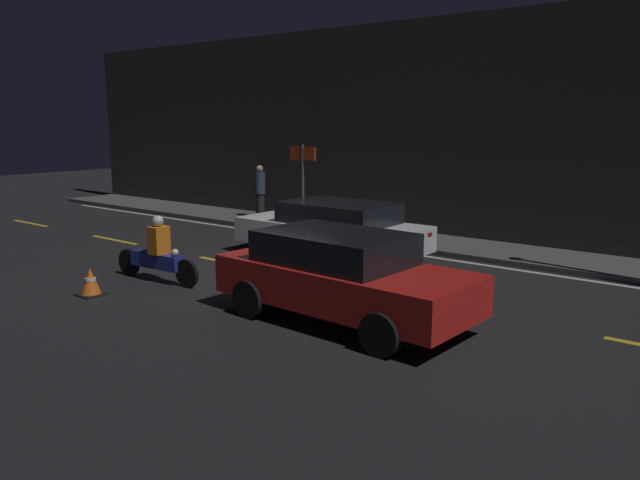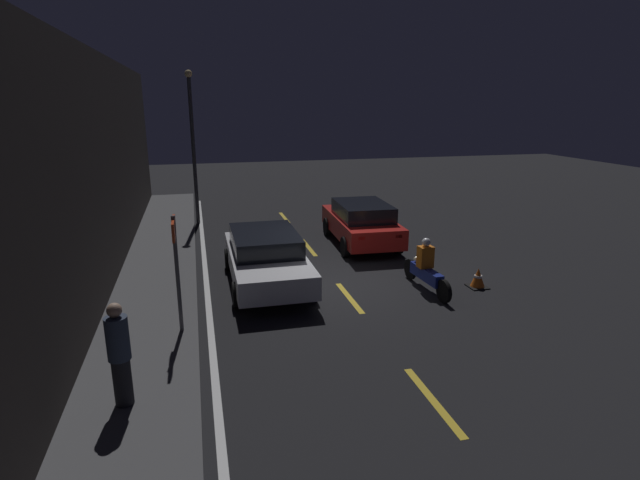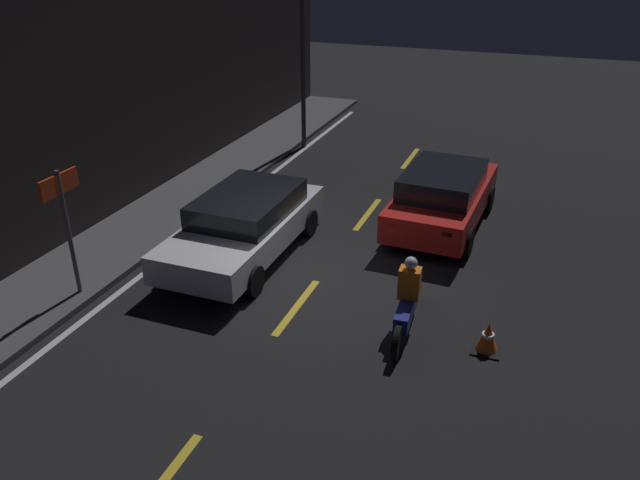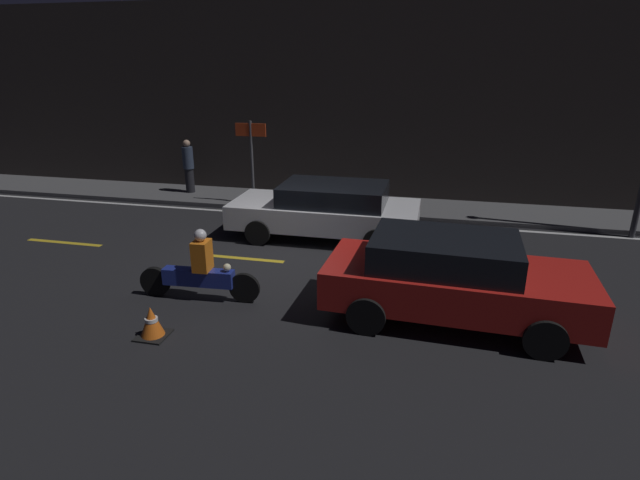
{
  "view_description": "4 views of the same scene",
  "coord_description": "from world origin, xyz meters",
  "px_view_note": "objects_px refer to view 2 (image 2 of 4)",
  "views": [
    {
      "loc": [
        9.13,
        -9.6,
        3.19
      ],
      "look_at": [
        1.27,
        0.42,
        0.74
      ],
      "focal_mm": 35.0,
      "sensor_mm": 36.0,
      "label": 1
    },
    {
      "loc": [
        -11.88,
        3.48,
        4.64
      ],
      "look_at": [
        0.55,
        0.35,
        1.07
      ],
      "focal_mm": 28.0,
      "sensor_mm": 36.0,
      "label": 2
    },
    {
      "loc": [
        -9.95,
        -3.84,
        6.17
      ],
      "look_at": [
        0.34,
        0.05,
        0.74
      ],
      "focal_mm": 35.0,
      "sensor_mm": 36.0,
      "label": 3
    },
    {
      "loc": [
        3.0,
        -9.58,
        4.11
      ],
      "look_at": [
        0.9,
        -0.44,
        0.74
      ],
      "focal_mm": 28.0,
      "sensor_mm": 36.0,
      "label": 4
    }
  ],
  "objects_px": {
    "motorcycle": "(426,270)",
    "street_lamp": "(193,140)",
    "shop_sign": "(176,251)",
    "sedan_white": "(266,256)",
    "traffic_cone_near": "(478,278)",
    "pedestrian": "(119,354)",
    "taxi_red": "(361,222)"
  },
  "relations": [
    {
      "from": "motorcycle",
      "to": "street_lamp",
      "type": "bearing_deg",
      "value": 28.24
    },
    {
      "from": "motorcycle",
      "to": "shop_sign",
      "type": "bearing_deg",
      "value": 97.33
    },
    {
      "from": "sedan_white",
      "to": "traffic_cone_near",
      "type": "xyz_separation_m",
      "value": [
        -1.69,
        -5.24,
        -0.47
      ]
    },
    {
      "from": "pedestrian",
      "to": "shop_sign",
      "type": "height_order",
      "value": "shop_sign"
    },
    {
      "from": "pedestrian",
      "to": "shop_sign",
      "type": "bearing_deg",
      "value": -18.38
    },
    {
      "from": "traffic_cone_near",
      "to": "pedestrian",
      "type": "height_order",
      "value": "pedestrian"
    },
    {
      "from": "motorcycle",
      "to": "street_lamp",
      "type": "height_order",
      "value": "street_lamp"
    },
    {
      "from": "taxi_red",
      "to": "traffic_cone_near",
      "type": "height_order",
      "value": "taxi_red"
    },
    {
      "from": "traffic_cone_near",
      "to": "shop_sign",
      "type": "height_order",
      "value": "shop_sign"
    },
    {
      "from": "sedan_white",
      "to": "pedestrian",
      "type": "height_order",
      "value": "pedestrian"
    },
    {
      "from": "taxi_red",
      "to": "motorcycle",
      "type": "distance_m",
      "value": 4.43
    },
    {
      "from": "motorcycle",
      "to": "traffic_cone_near",
      "type": "xyz_separation_m",
      "value": [
        -0.15,
        -1.39,
        -0.29
      ]
    },
    {
      "from": "motorcycle",
      "to": "traffic_cone_near",
      "type": "height_order",
      "value": "motorcycle"
    },
    {
      "from": "pedestrian",
      "to": "shop_sign",
      "type": "xyz_separation_m",
      "value": [
        2.45,
        -0.81,
        0.84
      ]
    },
    {
      "from": "shop_sign",
      "to": "street_lamp",
      "type": "bearing_deg",
      "value": -2.7
    },
    {
      "from": "traffic_cone_near",
      "to": "street_lamp",
      "type": "distance_m",
      "value": 11.76
    },
    {
      "from": "shop_sign",
      "to": "street_lamp",
      "type": "relative_size",
      "value": 0.42
    },
    {
      "from": "sedan_white",
      "to": "traffic_cone_near",
      "type": "height_order",
      "value": "sedan_white"
    },
    {
      "from": "pedestrian",
      "to": "street_lamp",
      "type": "xyz_separation_m",
      "value": [
        12.49,
        -1.29,
        2.26
      ]
    },
    {
      "from": "traffic_cone_near",
      "to": "shop_sign",
      "type": "distance_m",
      "value": 7.6
    },
    {
      "from": "pedestrian",
      "to": "street_lamp",
      "type": "relative_size",
      "value": 0.29
    },
    {
      "from": "traffic_cone_near",
      "to": "pedestrian",
      "type": "xyz_separation_m",
      "value": [
        -3.45,
        8.19,
        0.72
      ]
    },
    {
      "from": "taxi_red",
      "to": "motorcycle",
      "type": "relative_size",
      "value": 1.9
    },
    {
      "from": "taxi_red",
      "to": "street_lamp",
      "type": "relative_size",
      "value": 0.75
    },
    {
      "from": "street_lamp",
      "to": "traffic_cone_near",
      "type": "bearing_deg",
      "value": -142.65
    },
    {
      "from": "sedan_white",
      "to": "taxi_red",
      "type": "xyz_separation_m",
      "value": [
        2.88,
        -3.6,
        0.05
      ]
    },
    {
      "from": "traffic_cone_near",
      "to": "street_lamp",
      "type": "relative_size",
      "value": 0.09
    },
    {
      "from": "motorcycle",
      "to": "street_lamp",
      "type": "xyz_separation_m",
      "value": [
        8.89,
        5.51,
        2.69
      ]
    },
    {
      "from": "shop_sign",
      "to": "pedestrian",
      "type": "bearing_deg",
      "value": 161.62
    },
    {
      "from": "traffic_cone_near",
      "to": "street_lamp",
      "type": "xyz_separation_m",
      "value": [
        9.04,
        6.9,
        2.99
      ]
    },
    {
      "from": "pedestrian",
      "to": "motorcycle",
      "type": "bearing_deg",
      "value": -62.07
    },
    {
      "from": "taxi_red",
      "to": "traffic_cone_near",
      "type": "distance_m",
      "value": 4.88
    }
  ]
}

